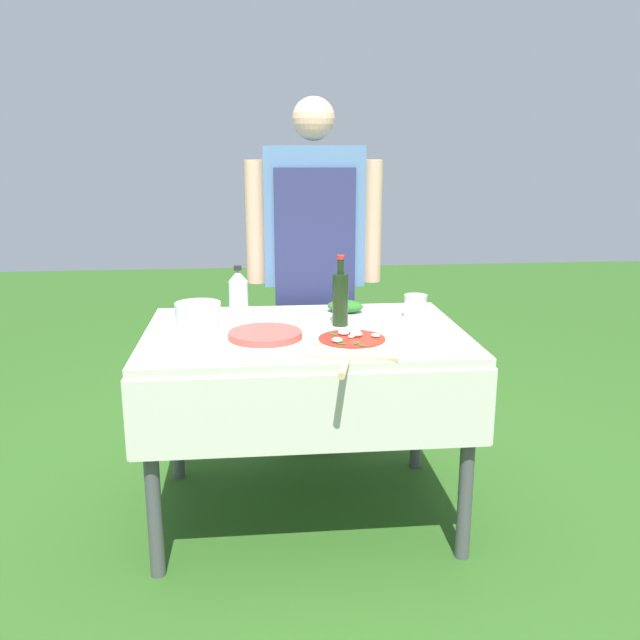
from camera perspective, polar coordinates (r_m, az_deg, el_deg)
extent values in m
plane|color=#2D5B1E|center=(2.94, -1.24, -15.90)|extent=(12.00, 12.00, 0.00)
cube|color=beige|center=(2.64, -1.33, -1.25)|extent=(1.23, 0.86, 0.04)
cube|color=beige|center=(2.28, -0.46, -8.01)|extent=(1.23, 0.01, 0.28)
cube|color=beige|center=(3.10, -1.93, -1.92)|extent=(1.23, 0.01, 0.28)
cube|color=beige|center=(2.71, -14.53, -4.78)|extent=(0.01, 0.86, 0.28)
cube|color=beige|center=(2.80, 11.49, -4.01)|extent=(0.01, 0.86, 0.28)
cylinder|color=#4C4C51|center=(2.46, -13.96, -12.83)|extent=(0.05, 0.05, 0.75)
cylinder|color=#4C4C51|center=(2.54, 12.28, -11.76)|extent=(0.05, 0.05, 0.75)
cylinder|color=#4C4C51|center=(3.13, -12.09, -6.66)|extent=(0.05, 0.05, 0.75)
cylinder|color=#4C4C51|center=(3.20, 8.24, -6.03)|extent=(0.05, 0.05, 0.75)
cylinder|color=#333D56|center=(3.36, 0.94, -3.98)|extent=(0.12, 0.12, 0.85)
cylinder|color=#333D56|center=(3.35, -1.94, -4.03)|extent=(0.12, 0.12, 0.85)
cube|color=#4C7099|center=(3.20, -0.53, 8.77)|extent=(0.47, 0.21, 0.64)
cube|color=navy|center=(3.13, -0.42, 4.20)|extent=(0.37, 0.02, 0.93)
cylinder|color=tan|center=(3.23, 4.33, 8.27)|extent=(0.10, 0.10, 0.57)
cylinder|color=tan|center=(3.20, -5.42, 8.19)|extent=(0.10, 0.10, 0.57)
sphere|color=tan|center=(3.19, -0.54, 16.60)|extent=(0.20, 0.20, 0.20)
cube|color=#D1B27F|center=(2.43, 2.69, -2.05)|extent=(0.41, 0.41, 0.01)
cylinder|color=#D1B27F|center=(2.18, 2.07, -3.97)|extent=(0.07, 0.19, 0.02)
cylinder|color=beige|center=(2.43, 2.70, -1.78)|extent=(0.27, 0.27, 0.01)
cylinder|color=#B22819|center=(2.43, 2.70, -1.58)|extent=(0.24, 0.24, 0.00)
ellipsoid|color=white|center=(2.47, 1.99, -1.09)|extent=(0.05, 0.05, 0.01)
ellipsoid|color=white|center=(2.44, 4.70, -1.30)|extent=(0.05, 0.05, 0.01)
ellipsoid|color=white|center=(2.52, 2.45, -0.78)|extent=(0.04, 0.04, 0.01)
ellipsoid|color=white|center=(2.43, 2.65, -1.38)|extent=(0.03, 0.04, 0.01)
ellipsoid|color=white|center=(2.44, 3.08, -1.17)|extent=(0.05, 0.05, 0.02)
ellipsoid|color=white|center=(2.49, 2.93, -0.91)|extent=(0.06, 0.06, 0.02)
ellipsoid|color=white|center=(2.48, 2.07, -0.94)|extent=(0.05, 0.04, 0.02)
ellipsoid|color=white|center=(2.37, 1.45, -1.69)|extent=(0.05, 0.05, 0.02)
ellipsoid|color=#286B23|center=(2.33, 3.58, -2.16)|extent=(0.03, 0.03, 0.00)
ellipsoid|color=#286B23|center=(2.49, 2.43, -1.07)|extent=(0.03, 0.04, 0.00)
ellipsoid|color=#286B23|center=(2.36, 3.09, -1.96)|extent=(0.03, 0.03, 0.00)
ellipsoid|color=#286B23|center=(2.46, 1.14, -1.20)|extent=(0.04, 0.04, 0.00)
ellipsoid|color=#286B23|center=(2.35, 1.83, -2.00)|extent=(0.04, 0.02, 0.00)
cylinder|color=black|center=(2.68, 1.73, 1.70)|extent=(0.06, 0.06, 0.21)
cylinder|color=black|center=(2.66, 1.75, 4.51)|extent=(0.03, 0.03, 0.06)
cylinder|color=#B22823|center=(2.65, 1.75, 5.31)|extent=(0.03, 0.03, 0.02)
cylinder|color=silver|center=(2.78, -6.87, 1.59)|extent=(0.08, 0.08, 0.16)
cone|color=silver|center=(2.76, -6.93, 3.72)|extent=(0.08, 0.08, 0.05)
cylinder|color=#232326|center=(2.76, -6.95, 4.38)|extent=(0.03, 0.03, 0.02)
cube|color=silver|center=(2.90, 2.13, 0.62)|extent=(0.21, 0.18, 0.01)
ellipsoid|color=#286B23|center=(2.90, 2.14, 1.17)|extent=(0.18, 0.16, 0.05)
cylinder|color=silver|center=(2.60, -10.22, 0.11)|extent=(0.17, 0.17, 0.12)
cylinder|color=#DB4C42|center=(2.54, -4.63, -1.45)|extent=(0.28, 0.28, 0.00)
cylinder|color=#DB4C42|center=(2.54, -4.63, -1.34)|extent=(0.28, 0.28, 0.00)
cylinder|color=#DB4C42|center=(2.54, -4.64, -1.24)|extent=(0.28, 0.28, 0.00)
cylinder|color=#DB4C42|center=(2.53, -4.64, -1.13)|extent=(0.28, 0.28, 0.00)
cylinder|color=#DB4C42|center=(2.53, -4.64, -1.02)|extent=(0.27, 0.27, 0.00)
cylinder|color=silver|center=(2.84, 8.03, 1.04)|extent=(0.09, 0.09, 0.09)
cylinder|color=#B22819|center=(2.85, 8.02, 0.78)|extent=(0.08, 0.08, 0.06)
cylinder|color=#B7B2A3|center=(2.83, 8.07, 2.00)|extent=(0.10, 0.10, 0.01)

